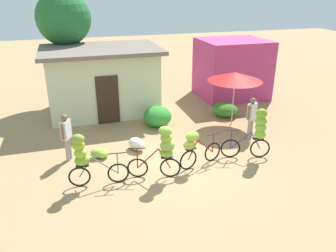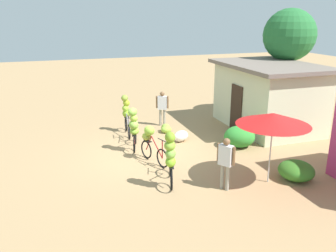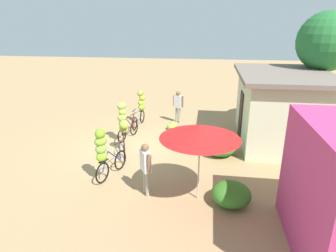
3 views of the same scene
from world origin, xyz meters
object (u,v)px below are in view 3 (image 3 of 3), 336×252
(bicycle_by_shop, at_px, (104,151))
(produce_sack, at_px, (173,135))
(person_bystander, at_px, (178,104))
(bicycle_near_pile, at_px, (124,119))
(bicycle_center_loaded, at_px, (124,134))
(tree_behind_building, at_px, (327,43))
(banana_pile_on_ground, at_px, (172,126))
(market_umbrella, at_px, (200,132))
(building_low, at_px, (281,107))
(person_vendor, at_px, (146,164))
(bicycle_leftmost, at_px, (141,106))

(bicycle_by_shop, relative_size, produce_sack, 2.48)
(bicycle_by_shop, xyz_separation_m, person_bystander, (-5.88, 1.65, -0.03))
(bicycle_near_pile, distance_m, person_bystander, 3.31)
(bicycle_center_loaded, distance_m, bicycle_by_shop, 2.13)
(tree_behind_building, relative_size, banana_pile_on_ground, 7.69)
(market_umbrella, height_order, bicycle_by_shop, market_umbrella)
(building_low, bearing_deg, person_vendor, -43.41)
(tree_behind_building, distance_m, person_vendor, 9.37)
(market_umbrella, bearing_deg, banana_pile_on_ground, -165.64)
(building_low, distance_m, market_umbrella, 5.77)
(tree_behind_building, xyz_separation_m, produce_sack, (1.92, -6.15, -3.66))
(bicycle_center_loaded, xyz_separation_m, person_bystander, (-3.76, 1.65, 0.22))
(market_umbrella, bearing_deg, bicycle_center_loaded, -133.54)
(bicycle_by_shop, xyz_separation_m, produce_sack, (-3.61, 1.70, -0.78))
(bicycle_center_loaded, bearing_deg, banana_pile_on_ground, 151.83)
(bicycle_near_pile, distance_m, produce_sack, 2.18)
(building_low, height_order, person_bystander, building_low)
(tree_behind_building, relative_size, bicycle_center_loaded, 3.28)
(market_umbrella, xyz_separation_m, bicycle_center_loaded, (-2.77, -2.91, -1.25))
(market_umbrella, bearing_deg, produce_sack, -164.10)
(bicycle_by_shop, bearing_deg, person_vendor, 65.71)
(bicycle_leftmost, bearing_deg, bicycle_near_pile, -5.04)
(building_low, bearing_deg, market_umbrella, -32.65)
(bicycle_leftmost, relative_size, produce_sack, 2.43)
(building_low, distance_m, bicycle_near_pile, 6.41)
(bicycle_center_loaded, distance_m, banana_pile_on_ground, 3.21)
(building_low, relative_size, person_bystander, 3.18)
(market_umbrella, distance_m, bicycle_leftmost, 6.86)
(building_low, bearing_deg, tree_behind_building, 126.20)
(bicycle_leftmost, xyz_separation_m, banana_pile_on_ground, (0.52, 1.61, -0.76))
(produce_sack, distance_m, person_vendor, 4.33)
(building_low, xyz_separation_m, produce_sack, (0.57, -4.31, -1.23))
(bicycle_center_loaded, xyz_separation_m, banana_pile_on_ground, (-2.78, 1.49, -0.58))
(bicycle_center_loaded, bearing_deg, bicycle_leftmost, -177.99)
(building_low, xyz_separation_m, bicycle_center_loaded, (2.07, -6.01, -0.70))
(produce_sack, bearing_deg, building_low, 97.59)
(person_vendor, bearing_deg, produce_sack, 176.47)
(bicycle_near_pile, xyz_separation_m, person_vendor, (3.86, 1.75, -0.00))
(person_bystander, bearing_deg, bicycle_center_loaded, -23.63)
(market_umbrella, distance_m, produce_sack, 4.77)
(building_low, height_order, bicycle_by_shop, building_low)
(banana_pile_on_ground, xyz_separation_m, produce_sack, (1.29, 0.21, 0.06))
(banana_pile_on_ground, bearing_deg, bicycle_leftmost, -107.81)
(market_umbrella, xyz_separation_m, person_bystander, (-6.53, -1.27, -1.03))
(bicycle_center_loaded, bearing_deg, person_bystander, 156.37)
(bicycle_center_loaded, bearing_deg, bicycle_near_pile, -164.20)
(produce_sack, xyz_separation_m, person_vendor, (4.26, -0.26, 0.74))
(bicycle_leftmost, height_order, bicycle_by_shop, bicycle_by_shop)
(bicycle_by_shop, bearing_deg, tree_behind_building, 125.15)
(tree_behind_building, xyz_separation_m, bicycle_center_loaded, (3.41, -7.84, -3.14))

